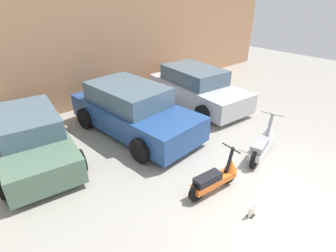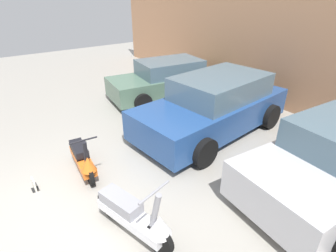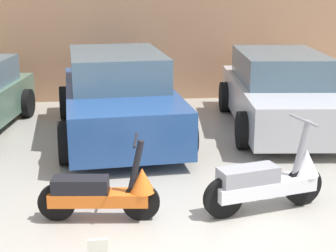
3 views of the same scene
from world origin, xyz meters
name	(u,v)px [view 2 (image 2 of 3)]	position (x,y,z in m)	size (l,w,h in m)	color
ground_plane	(55,219)	(0.00, 0.00, 0.00)	(28.00, 28.00, 0.00)	#9E998E
wall_back	(309,46)	(0.00, 7.23, 2.03)	(19.60, 0.12, 4.05)	tan
scooter_front_left	(83,159)	(-0.91, 0.88, 0.35)	(1.42, 0.51, 0.99)	black
scooter_front_right	(135,216)	(1.08, 0.94, 0.39)	(1.56, 0.70, 1.11)	black
car_rear_left	(165,80)	(-3.52, 4.86, 0.61)	(2.22, 3.97, 1.29)	#51705B
car_rear_center	(214,106)	(-0.69, 4.39, 0.71)	(2.40, 4.51, 1.48)	navy
placard_near_left_scooter	(34,185)	(-0.97, -0.09, 0.11)	(0.20, 0.13, 0.26)	black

